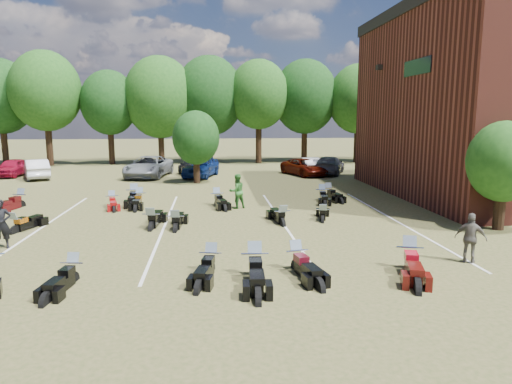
{
  "coord_description": "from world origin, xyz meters",
  "views": [
    {
      "loc": [
        -1.05,
        -15.9,
        4.51
      ],
      "look_at": [
        0.95,
        4.0,
        1.2
      ],
      "focal_mm": 32.0,
      "sensor_mm": 36.0,
      "label": 1
    }
  ],
  "objects": [
    {
      "name": "ground",
      "position": [
        0.0,
        0.0,
        0.0
      ],
      "size": [
        160.0,
        160.0,
        0.0
      ],
      "primitive_type": "plane",
      "color": "brown",
      "rests_on": "ground"
    },
    {
      "name": "car_0",
      "position": [
        -16.1,
        20.43,
        0.67
      ],
      "size": [
        1.75,
        4.02,
        1.35
      ],
      "primitive_type": "imported",
      "rotation": [
        0.0,
        0.0,
        -0.04
      ],
      "color": "maroon",
      "rests_on": "ground"
    },
    {
      "name": "car_1",
      "position": [
        -13.79,
        18.89,
        0.71
      ],
      "size": [
        3.14,
        4.58,
        1.43
      ],
      "primitive_type": "imported",
      "rotation": [
        0.0,
        0.0,
        3.56
      ],
      "color": "silver",
      "rests_on": "ground"
    },
    {
      "name": "car_2",
      "position": [
        -5.7,
        18.99,
        0.78
      ],
      "size": [
        3.55,
        6.01,
        1.57
      ],
      "primitive_type": "imported",
      "rotation": [
        0.0,
        0.0,
        -0.18
      ],
      "color": "gray",
      "rests_on": "ground"
    },
    {
      "name": "car_3",
      "position": [
        -2.4,
        19.47,
        0.64
      ],
      "size": [
        2.72,
        4.71,
        1.28
      ],
      "primitive_type": "imported",
      "rotation": [
        0.0,
        0.0,
        3.36
      ],
      "color": "black",
      "rests_on": "ground"
    },
    {
      "name": "car_4",
      "position": [
        -1.75,
        18.68,
        0.8
      ],
      "size": [
        3.12,
        5.06,
        1.61
      ],
      "primitive_type": "imported",
      "rotation": [
        0.0,
        0.0,
        -0.28
      ],
      "color": "navy",
      "rests_on": "ground"
    },
    {
      "name": "car_5",
      "position": [
        6.76,
        19.89,
        0.65
      ],
      "size": [
        1.74,
        4.08,
        1.31
      ],
      "primitive_type": "imported",
      "rotation": [
        0.0,
        0.0,
        3.23
      ],
      "color": "#B0B0AB",
      "rests_on": "ground"
    },
    {
      "name": "car_6",
      "position": [
        6.25,
        18.83,
        0.64
      ],
      "size": [
        3.59,
        5.06,
        1.28
      ],
      "primitive_type": "imported",
      "rotation": [
        0.0,
        0.0,
        0.35
      ],
      "color": "#4E0D04",
      "rests_on": "ground"
    },
    {
      "name": "car_7",
      "position": [
        8.34,
        19.38,
        0.7
      ],
      "size": [
        3.72,
        5.24,
        1.41
      ],
      "primitive_type": "imported",
      "rotation": [
        0.0,
        0.0,
        2.74
      ],
      "color": "#3E3E43",
      "rests_on": "ground"
    },
    {
      "name": "person_black",
      "position": [
        -8.27,
        0.21,
        0.86
      ],
      "size": [
        0.72,
        0.57,
        1.72
      ],
      "primitive_type": "imported",
      "rotation": [
        0.0,
        0.0,
        0.27
      ],
      "color": "black",
      "rests_on": "ground"
    },
    {
      "name": "person_green",
      "position": [
        0.23,
        6.36,
        0.86
      ],
      "size": [
        1.03,
        0.93,
        1.72
      ],
      "primitive_type": "imported",
      "rotation": [
        0.0,
        0.0,
        3.55
      ],
      "color": "#30712A",
      "rests_on": "ground"
    },
    {
      "name": "person_grey",
      "position": [
        6.96,
        -2.92,
        0.79
      ],
      "size": [
        0.97,
        0.86,
        1.58
      ],
      "primitive_type": "imported",
      "rotation": [
        0.0,
        0.0,
        2.51
      ],
      "color": "#615B53",
      "rests_on": "ground"
    },
    {
      "name": "motorcycle_2",
      "position": [
        -4.88,
        -3.47,
        0.0
      ],
      "size": [
        0.95,
        2.12,
        1.14
      ],
      "primitive_type": null,
      "rotation": [
        0.0,
        0.0,
        -0.15
      ],
      "color": "black",
      "rests_on": "ground"
    },
    {
      "name": "motorcycle_3",
      "position": [
        0.16,
        -3.52,
        0.0
      ],
      "size": [
        0.93,
        2.54,
        1.4
      ],
      "primitive_type": null,
      "rotation": [
        0.0,
        0.0,
        -0.05
      ],
      "color": "black",
      "rests_on": "ground"
    },
    {
      "name": "motorcycle_4",
      "position": [
        -1.09,
        -3.0,
        0.0
      ],
      "size": [
        1.13,
        2.25,
        1.2
      ],
      "primitive_type": null,
      "rotation": [
        0.0,
        0.0,
        -0.21
      ],
      "color": "black",
      "rests_on": "ground"
    },
    {
      "name": "motorcycle_5",
      "position": [
        1.45,
        -3.1,
        0.0
      ],
      "size": [
        1.11,
        2.33,
        1.25
      ],
      "primitive_type": null,
      "rotation": [
        0.0,
        0.0,
        0.19
      ],
      "color": "black",
      "rests_on": "ground"
    },
    {
      "name": "motorcycle_6",
      "position": [
        4.8,
        -3.36,
        0.0
      ],
      "size": [
        1.5,
        2.62,
        1.39
      ],
      "primitive_type": null,
      "rotation": [
        0.0,
        0.0,
        -0.3
      ],
      "color": "#4A0D0A",
      "rests_on": "ground"
    },
    {
      "name": "motorcycle_8",
      "position": [
        -8.7,
        2.33,
        0.0
      ],
      "size": [
        1.33,
        2.23,
        1.19
      ],
      "primitive_type": null,
      "rotation": [
        0.0,
        0.0,
        2.81
      ],
      "color": "black",
      "rests_on": "ground"
    },
    {
      "name": "motorcycle_10",
      "position": [
        -3.47,
        2.33,
        0.0
      ],
      "size": [
        0.99,
        2.4,
        1.3
      ],
      "primitive_type": null,
      "rotation": [
        0.0,
        0.0,
        3.04
      ],
      "color": "black",
      "rests_on": "ground"
    },
    {
      "name": "motorcycle_11",
      "position": [
        -2.47,
        2.0,
        0.0
      ],
      "size": [
        0.86,
        2.26,
        1.23
      ],
      "primitive_type": null,
      "rotation": [
        0.0,
        0.0,
        3.07
      ],
      "color": "black",
      "rests_on": "ground"
    },
    {
      "name": "motorcycle_12",
      "position": [
        1.92,
        2.55,
        0.0
      ],
      "size": [
        0.95,
        2.28,
        1.24
      ],
      "primitive_type": null,
      "rotation": [
        0.0,
        0.0,
        3.26
      ],
      "color": "black",
      "rests_on": "ground"
    },
    {
      "name": "motorcycle_13",
      "position": [
        3.76,
        3.02,
        0.0
      ],
      "size": [
        1.09,
        2.09,
        1.11
      ],
      "primitive_type": null,
      "rotation": [
        0.0,
        0.0,
        2.9
      ],
      "color": "black",
      "rests_on": "ground"
    },
    {
      "name": "motorcycle_14",
      "position": [
        -10.63,
        7.74,
        0.0
      ],
      "size": [
        1.29,
        2.46,
        1.31
      ],
      "primitive_type": null,
      "rotation": [
        0.0,
        0.0,
        -0.24
      ],
      "color": "#3D080B",
      "rests_on": "ground"
    },
    {
      "name": "motorcycle_15",
      "position": [
        -6.05,
        7.46,
        0.0
      ],
      "size": [
        1.13,
        2.1,
        1.12
      ],
      "primitive_type": null,
      "rotation": [
        0.0,
        0.0,
        0.26
      ],
      "color": "maroon",
      "rests_on": "ground"
    },
    {
      "name": "motorcycle_16",
      "position": [
        -5.12,
        8.47,
        0.0
      ],
      "size": [
        1.0,
        2.54,
        1.38
      ],
      "primitive_type": null,
      "rotation": [
        0.0,
        0.0,
        0.09
      ],
      "color": "black",
      "rests_on": "ground"
    },
    {
      "name": "motorcycle_17",
      "position": [
        -4.72,
        7.7,
        0.0
      ],
      "size": [
        0.8,
        2.31,
        1.28
      ],
      "primitive_type": null,
      "rotation": [
        0.0,
        0.0,
        0.03
      ],
      "color": "black",
      "rests_on": "ground"
    },
    {
      "name": "motorcycle_18",
      "position": [
        -0.74,
        7.31,
        0.0
      ],
      "size": [
        1.17,
        2.35,
        1.25
      ],
      "primitive_type": null,
      "rotation": [
        0.0,
        0.0,
        0.21
      ],
      "color": "black",
      "rests_on": "ground"
    },
    {
      "name": "motorcycle_19",
      "position": [
        5.5,
        8.6,
        0.0
      ],
      "size": [
        1.01,
        2.25,
        1.21
      ],
      "primitive_type": null,
      "rotation": [
        0.0,
        0.0,
        0.15
      ],
      "color": "black",
      "rests_on": "ground"
    },
    {
      "name": "motorcycle_20",
      "position": [
        4.96,
        8.0,
        0.0
      ],
      "size": [
        1.04,
        2.31,
        1.24
      ],
      "primitive_type": null,
      "rotation": [
        0.0,
        0.0,
        -0.15
      ],
      "color": "black",
      "rests_on": "ground"
    },
    {
      "name": "tree_line",
      "position": [
        -1.0,
        29.0,
        6.31
      ],
      "size": [
        56.0,
        6.0,
        9.79
      ],
      "color": "black",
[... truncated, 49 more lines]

